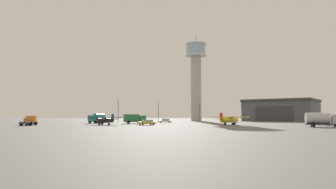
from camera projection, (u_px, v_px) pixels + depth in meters
The scene contains 15 objects.
ground_plane at pixel (177, 127), 66.42m from camera, with size 400.00×400.00×0.00m, color #60605E.
control_tower at pixel (196, 72), 140.20m from camera, with size 9.39×9.39×39.00m.
hangar at pixel (281, 110), 131.70m from camera, with size 35.49×34.13×9.07m.
airplane_silver at pixel (323, 120), 78.02m from camera, with size 8.15×7.28×2.76m.
airplane_yellow at pixel (229, 119), 80.16m from camera, with size 8.74×8.32×3.10m.
airplane_black at pixel (105, 120), 79.09m from camera, with size 9.41×7.47×2.86m.
truck_flatbed_orange at pixel (30, 121), 76.53m from camera, with size 3.86×6.97×2.34m.
truck_fuel_tanker_teal at pixel (97, 118), 98.40m from camera, with size 4.65×6.37×3.04m.
truck_box_green at pixel (134, 118), 93.20m from camera, with size 6.89×4.64×2.77m.
truck_fuel_tanker_silver at pixel (323, 119), 65.12m from camera, with size 7.29×4.09×3.04m.
car_white at pixel (165, 121), 103.25m from camera, with size 4.46×2.40×1.37m.
car_yellow at pixel (147, 122), 78.34m from camera, with size 4.70×3.81×1.37m.
light_post_west at pixel (200, 110), 116.55m from camera, with size 0.44×0.44×7.66m.
light_post_east at pixel (158, 109), 119.13m from camera, with size 0.44×0.44×8.20m.
light_post_north at pixel (118, 109), 109.83m from camera, with size 0.44×0.44×8.05m.
Camera 1 is at (0.55, -66.76, 2.49)m, focal length 33.24 mm.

